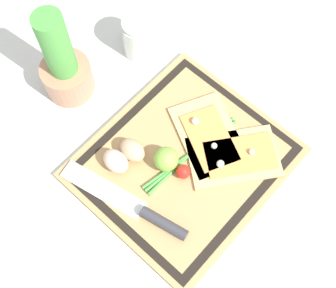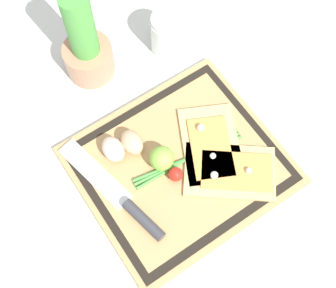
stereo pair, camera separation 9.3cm
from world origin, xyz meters
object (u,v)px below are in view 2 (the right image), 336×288
lime (162,158)px  egg_pink (113,149)px  pizza_slice_far (210,143)px  knife (128,205)px  pizza_slice_near (231,171)px  herb_pot (86,48)px  sauce_jar (168,35)px  egg_brown (132,142)px  cherry_tomato_red (176,174)px

lime → egg_pink: bearing=133.7°
pizza_slice_far → knife: bearing=-175.3°
pizza_slice_near → egg_pink: size_ratio=3.74×
herb_pot → sauce_jar: bearing=-14.3°
egg_pink → herb_pot: bearing=72.3°
egg_brown → lime: lime is taller
pizza_slice_near → sauce_jar: size_ratio=2.14×
egg_brown → cherry_tomato_red: egg_brown is taller
herb_pot → sauce_jar: size_ratio=2.38×
lime → sauce_jar: sauce_jar is taller
sauce_jar → pizza_slice_far: bearing=-105.7°
egg_pink → pizza_slice_near: bearing=-43.9°
pizza_slice_far → sauce_jar: (0.07, 0.26, 0.02)m
egg_brown → herb_pot: size_ratio=0.24×
pizza_slice_near → sauce_jar: bearing=77.7°
pizza_slice_near → knife: size_ratio=0.76×
egg_brown → lime: bearing=-64.9°
knife → sauce_jar: sauce_jar is taller
egg_brown → egg_pink: (-0.04, 0.01, 0.00)m
pizza_slice_near → pizza_slice_far: 0.07m
pizza_slice_far → knife: 0.21m
egg_brown → egg_pink: 0.04m
pizza_slice_far → egg_pink: bearing=151.7°
pizza_slice_far → pizza_slice_near: bearing=-90.1°
knife → egg_brown: 0.13m
pizza_slice_far → egg_pink: size_ratio=3.61×
pizza_slice_far → herb_pot: bearing=109.2°
lime → sauce_jar: 0.30m
pizza_slice_far → cherry_tomato_red: bearing=-169.0°
knife → egg_pink: (0.04, 0.11, 0.01)m
pizza_slice_near → egg_brown: (-0.14, 0.16, 0.02)m
pizza_slice_near → herb_pot: size_ratio=0.90×
pizza_slice_near → lime: (-0.11, 0.10, 0.02)m
pizza_slice_near → egg_pink: (-0.18, 0.17, 0.02)m
lime → egg_brown: bearing=115.1°
knife → sauce_jar: size_ratio=2.81×
knife → pizza_slice_far: bearing=4.7°
cherry_tomato_red → sauce_jar: sauce_jar is taller
pizza_slice_far → cherry_tomato_red: size_ratio=7.12×
cherry_tomato_red → egg_pink: bearing=123.8°
pizza_slice_near → cherry_tomato_red: 0.11m
pizza_slice_far → egg_brown: bearing=147.6°
cherry_tomato_red → herb_pot: (-0.01, 0.33, 0.05)m
knife → lime: size_ratio=5.53×
pizza_slice_far → sauce_jar: 0.27m
egg_brown → egg_pink: size_ratio=1.00×
egg_brown → cherry_tomato_red: bearing=-70.9°
pizza_slice_near → sauce_jar: sauce_jar is taller
knife → herb_pot: herb_pot is taller
egg_brown → lime: size_ratio=1.13×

